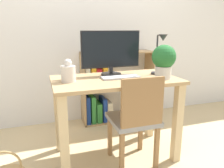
{
  "coord_description": "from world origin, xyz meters",
  "views": [
    {
      "loc": [
        -0.63,
        -1.82,
        1.2
      ],
      "look_at": [
        0.0,
        0.1,
        0.69
      ],
      "focal_mm": 35.0,
      "sensor_mm": 36.0,
      "label": 1
    }
  ],
  "objects_px": {
    "keyboard": "(121,77)",
    "desk_lamp": "(160,51)",
    "chair": "(136,118)",
    "bookshelf": "(104,90)",
    "vase": "(68,72)",
    "potted_plant": "(164,60)",
    "monitor": "(111,51)"
  },
  "relations": [
    {
      "from": "monitor",
      "to": "bookshelf",
      "type": "height_order",
      "value": "monitor"
    },
    {
      "from": "desk_lamp",
      "to": "bookshelf",
      "type": "bearing_deg",
      "value": 110.61
    },
    {
      "from": "desk_lamp",
      "to": "monitor",
      "type": "bearing_deg",
      "value": 159.31
    },
    {
      "from": "chair",
      "to": "bookshelf",
      "type": "distance_m",
      "value": 1.04
    },
    {
      "from": "monitor",
      "to": "keyboard",
      "type": "relative_size",
      "value": 1.65
    },
    {
      "from": "keyboard",
      "to": "potted_plant",
      "type": "distance_m",
      "value": 0.41
    },
    {
      "from": "monitor",
      "to": "vase",
      "type": "relative_size",
      "value": 2.98
    },
    {
      "from": "keyboard",
      "to": "chair",
      "type": "relative_size",
      "value": 0.42
    },
    {
      "from": "vase",
      "to": "desk_lamp",
      "type": "xyz_separation_m",
      "value": [
        0.86,
        -0.0,
        0.16
      ]
    },
    {
      "from": "chair",
      "to": "vase",
      "type": "bearing_deg",
      "value": 157.24
    },
    {
      "from": "vase",
      "to": "desk_lamp",
      "type": "distance_m",
      "value": 0.87
    },
    {
      "from": "keyboard",
      "to": "desk_lamp",
      "type": "relative_size",
      "value": 0.9
    },
    {
      "from": "keyboard",
      "to": "desk_lamp",
      "type": "bearing_deg",
      "value": 1.01
    },
    {
      "from": "vase",
      "to": "desk_lamp",
      "type": "bearing_deg",
      "value": -0.11
    },
    {
      "from": "bookshelf",
      "to": "keyboard",
      "type": "bearing_deg",
      "value": -95.71
    },
    {
      "from": "keyboard",
      "to": "desk_lamp",
      "type": "distance_m",
      "value": 0.46
    },
    {
      "from": "vase",
      "to": "potted_plant",
      "type": "height_order",
      "value": "potted_plant"
    },
    {
      "from": "desk_lamp",
      "to": "chair",
      "type": "relative_size",
      "value": 0.46
    },
    {
      "from": "monitor",
      "to": "keyboard",
      "type": "bearing_deg",
      "value": -78.02
    },
    {
      "from": "potted_plant",
      "to": "monitor",
      "type": "bearing_deg",
      "value": 142.93
    },
    {
      "from": "desk_lamp",
      "to": "bookshelf",
      "type": "relative_size",
      "value": 0.41
    },
    {
      "from": "desk_lamp",
      "to": "potted_plant",
      "type": "bearing_deg",
      "value": -105.6
    },
    {
      "from": "desk_lamp",
      "to": "vase",
      "type": "bearing_deg",
      "value": 179.89
    },
    {
      "from": "monitor",
      "to": "desk_lamp",
      "type": "bearing_deg",
      "value": -20.69
    },
    {
      "from": "monitor",
      "to": "bookshelf",
      "type": "xyz_separation_m",
      "value": [
        0.12,
        0.67,
        -0.57
      ]
    },
    {
      "from": "keyboard",
      "to": "bookshelf",
      "type": "xyz_separation_m",
      "value": [
        0.08,
        0.83,
        -0.35
      ]
    },
    {
      "from": "desk_lamp",
      "to": "keyboard",
      "type": "bearing_deg",
      "value": -178.99
    },
    {
      "from": "potted_plant",
      "to": "desk_lamp",
      "type": "bearing_deg",
      "value": 74.4
    },
    {
      "from": "vase",
      "to": "bookshelf",
      "type": "height_order",
      "value": "vase"
    },
    {
      "from": "vase",
      "to": "bookshelf",
      "type": "relative_size",
      "value": 0.2
    },
    {
      "from": "vase",
      "to": "bookshelf",
      "type": "xyz_separation_m",
      "value": [
        0.55,
        0.83,
        -0.42
      ]
    },
    {
      "from": "chair",
      "to": "bookshelf",
      "type": "xyz_separation_m",
      "value": [
        0.02,
        1.04,
        -0.03
      ]
    }
  ]
}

